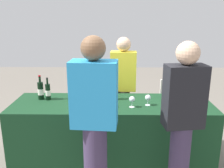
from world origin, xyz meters
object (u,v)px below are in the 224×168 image
at_px(wine_bottle_1, 48,92).
at_px(wine_glass_3, 148,98).
at_px(server_pouring, 123,85).
at_px(menu_board, 177,103).
at_px(ice_bucket, 182,97).
at_px(wine_bottle_6, 114,91).
at_px(wine_glass_1, 109,100).
at_px(wine_glass_2, 132,100).
at_px(wine_bottle_3, 89,92).
at_px(wine_bottle_2, 71,91).
at_px(wine_bottle_7, 166,91).
at_px(guest_1, 183,118).
at_px(wine_glass_0, 78,100).
at_px(guest_0, 95,118).
at_px(wine_glass_4, 179,102).
at_px(wine_bottle_4, 96,92).
at_px(wine_bottle_0, 41,91).
at_px(wine_bottle_5, 104,91).

relative_size(wine_bottle_1, wine_glass_3, 2.21).
relative_size(wine_glass_3, server_pouring, 0.09).
bearing_deg(menu_board, ice_bucket, -106.89).
xyz_separation_m(wine_bottle_6, wine_glass_1, (-0.06, -0.30, -0.02)).
bearing_deg(wine_glass_2, wine_bottle_3, 154.27).
bearing_deg(wine_bottle_2, ice_bucket, -4.13).
bearing_deg(wine_bottle_7, guest_1, -90.80).
bearing_deg(server_pouring, wine_bottle_1, 29.10).
bearing_deg(wine_bottle_1, wine_glass_0, -31.75).
relative_size(wine_bottle_6, wine_bottle_7, 1.00).
height_order(wine_glass_1, ice_bucket, ice_bucket).
distance_m(ice_bucket, server_pouring, 0.94).
xyz_separation_m(ice_bucket, server_pouring, (-0.73, 0.59, -0.02)).
bearing_deg(server_pouring, guest_0, 80.29).
height_order(wine_bottle_2, server_pouring, server_pouring).
bearing_deg(wine_glass_3, wine_bottle_1, 171.63).
height_order(wine_bottle_2, wine_glass_3, wine_bottle_2).
xyz_separation_m(wine_glass_2, wine_glass_4, (0.55, -0.06, 0.00)).
xyz_separation_m(wine_bottle_3, guest_0, (0.15, -0.91, 0.03)).
xyz_separation_m(wine_bottle_4, wine_glass_0, (-0.20, -0.26, -0.02)).
bearing_deg(wine_bottle_6, menu_board, 38.77).
relative_size(wine_bottle_0, wine_bottle_5, 1.05).
distance_m(wine_bottle_7, menu_board, 1.04).
relative_size(ice_bucket, server_pouring, 0.12).
height_order(wine_glass_1, guest_1, guest_1).
height_order(wine_bottle_5, server_pouring, server_pouring).
xyz_separation_m(wine_bottle_2, wine_bottle_3, (0.23, -0.00, -0.01)).
relative_size(wine_bottle_4, server_pouring, 0.19).
height_order(wine_bottle_2, wine_glass_1, wine_bottle_2).
relative_size(wine_bottle_5, wine_glass_3, 2.29).
xyz_separation_m(wine_glass_2, wine_glass_3, (0.20, 0.07, -0.00)).
xyz_separation_m(wine_glass_3, menu_board, (0.64, 1.06, -0.45)).
bearing_deg(ice_bucket, wine_glass_3, -168.29).
xyz_separation_m(wine_glass_1, wine_glass_2, (0.28, 0.02, 0.00)).
distance_m(wine_bottle_2, wine_bottle_5, 0.43).
bearing_deg(wine_bottle_5, wine_bottle_4, -159.64).
xyz_separation_m(wine_glass_0, wine_glass_3, (0.86, 0.08, 0.00)).
distance_m(wine_glass_1, menu_board, 1.67).
bearing_deg(wine_bottle_0, wine_glass_4, -11.14).
height_order(wine_bottle_0, wine_bottle_7, wine_bottle_0).
height_order(wine_bottle_5, wine_bottle_7, wine_bottle_7).
bearing_deg(wine_bottle_0, wine_glass_1, -18.26).
distance_m(wine_glass_1, ice_bucket, 0.95).
xyz_separation_m(wine_bottle_5, wine_glass_1, (0.08, -0.31, -0.01)).
bearing_deg(guest_0, wine_bottle_4, 98.31).
distance_m(wine_bottle_7, wine_glass_4, 0.36).
height_order(wine_bottle_3, wine_bottle_6, wine_bottle_6).
height_order(wine_bottle_2, wine_bottle_3, wine_bottle_2).
xyz_separation_m(wine_bottle_6, guest_0, (-0.18, -0.92, 0.01)).
bearing_deg(guest_0, guest_1, 8.20).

